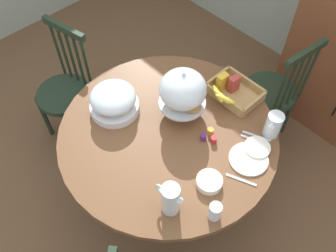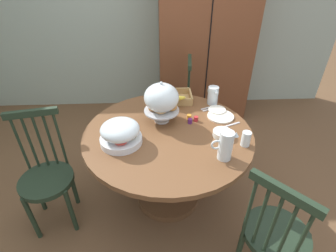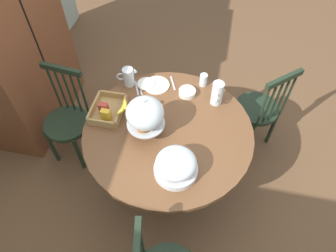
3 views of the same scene
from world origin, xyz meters
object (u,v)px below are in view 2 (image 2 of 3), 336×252
china_plate_small (217,110)px  drinking_glass (246,139)px  dining_table (168,151)px  cereal_bowl (222,134)px  milk_pitcher (213,96)px  china_plate_large (221,116)px  windsor_chair_facing_door (176,104)px  windsor_chair_by_cabinet (274,236)px  windsor_chair_near_window (47,178)px  orange_juice_pitcher (225,147)px  cereal_basket (173,97)px  fruit_platter_covered (120,133)px  pastry_stand_with_dome (162,99)px  wooden_armoire (205,41)px

china_plate_small → drinking_glass: (0.10, -0.47, 0.04)m
dining_table → cereal_bowl: size_ratio=9.23×
milk_pitcher → dining_table: bearing=-134.8°
dining_table → china_plate_small: china_plate_small is taller
china_plate_small → drinking_glass: 0.49m
milk_pitcher → china_plate_large: size_ratio=0.79×
windsor_chair_facing_door → windsor_chair_by_cabinet: bearing=-74.0°
windsor_chair_near_window → drinking_glass: size_ratio=8.86×
dining_table → orange_juice_pitcher: orange_juice_pitcher is taller
windsor_chair_facing_door → windsor_chair_near_window: bearing=-134.0°
milk_pitcher → cereal_basket: (-0.35, 0.06, -0.03)m
fruit_platter_covered → cereal_bowl: bearing=3.3°
pastry_stand_with_dome → fruit_platter_covered: bearing=-136.8°
windsor_chair_near_window → fruit_platter_covered: 0.70m
orange_juice_pitcher → windsor_chair_by_cabinet: bearing=-57.9°
fruit_platter_covered → drinking_glass: size_ratio=2.73×
windsor_chair_near_window → china_plate_large: windsor_chair_near_window is taller
windsor_chair_facing_door → drinking_glass: 1.25m
windsor_chair_facing_door → china_plate_large: windsor_chair_facing_door is taller
drinking_glass → pastry_stand_with_dome: bearing=148.8°
dining_table → milk_pitcher: size_ratio=7.43×
windsor_chair_by_cabinet → milk_pitcher: (-0.19, 1.15, 0.36)m
drinking_glass → windsor_chair_facing_door: bearing=109.7°
cereal_bowl → drinking_glass: 0.18m
orange_juice_pitcher → cereal_bowl: bearing=80.1°
windsor_chair_near_window → fruit_platter_covered: windsor_chair_near_window is taller
cereal_basket → milk_pitcher: bearing=-9.3°
pastry_stand_with_dome → cereal_basket: pastry_stand_with_dome is taller
dining_table → pastry_stand_with_dome: 0.42m
windsor_chair_near_window → pastry_stand_with_dome: (0.89, 0.32, 0.48)m
pastry_stand_with_dome → cereal_bowl: size_ratio=2.46×
windsor_chair_near_window → pastry_stand_with_dome: 1.06m
windsor_chair_near_window → milk_pitcher: (1.35, 0.59, 0.36)m
wooden_armoire → windsor_chair_by_cabinet: wooden_armoire is taller
wooden_armoire → windsor_chair_near_window: bearing=-130.7°
windsor_chair_facing_door → pastry_stand_with_dome: size_ratio=2.83×
fruit_platter_covered → cereal_bowl: 0.74m
windsor_chair_facing_door → cereal_bowl: bearing=-75.3°
windsor_chair_facing_door → cereal_basket: windsor_chair_facing_door is taller
fruit_platter_covered → china_plate_large: fruit_platter_covered is taller
drinking_glass → orange_juice_pitcher: bearing=-144.7°
china_plate_small → windsor_chair_near_window: bearing=-162.1°
windsor_chair_by_cabinet → windsor_chair_facing_door: (-0.48, 1.66, 0.00)m
windsor_chair_facing_door → orange_juice_pitcher: 1.33m
wooden_armoire → cereal_basket: 1.16m
wooden_armoire → milk_pitcher: size_ratio=11.26×
dining_table → windsor_chair_near_window: 0.95m
windsor_chair_by_cabinet → cereal_bowl: bearing=108.1°
wooden_armoire → fruit_platter_covered: bearing=-117.5°
wooden_armoire → china_plate_small: wooden_armoire is taller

